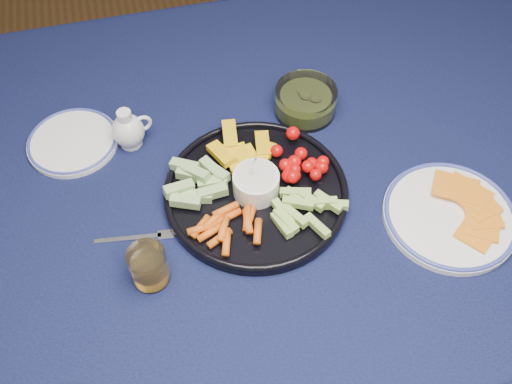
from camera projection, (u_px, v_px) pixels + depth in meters
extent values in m
plane|color=brown|center=(254.00, 316.00, 1.74)|extent=(4.00, 4.00, 0.00)
cylinder|color=#492F18|center=(440.00, 97.00, 1.80)|extent=(0.07, 0.07, 0.70)
cube|color=#492F18|center=(252.00, 168.00, 1.16)|extent=(1.60, 1.00, 0.04)
cube|color=black|center=(252.00, 161.00, 1.14)|extent=(1.66, 1.06, 0.01)
cube|color=black|center=(205.00, 51.00, 1.56)|extent=(1.66, 0.01, 0.30)
cylinder|color=black|center=(256.00, 193.00, 1.08)|extent=(0.35, 0.35, 0.02)
torus|color=black|center=(256.00, 190.00, 1.07)|extent=(0.35, 0.35, 0.01)
cylinder|color=white|center=(256.00, 184.00, 1.05)|extent=(0.09, 0.09, 0.05)
cylinder|color=silver|center=(256.00, 177.00, 1.04)|extent=(0.07, 0.07, 0.01)
cylinder|color=white|center=(131.00, 142.00, 1.16)|extent=(0.04, 0.04, 0.01)
ellipsoid|color=white|center=(128.00, 131.00, 1.13)|extent=(0.06, 0.06, 0.07)
cylinder|color=white|center=(125.00, 117.00, 1.10)|extent=(0.03, 0.03, 0.03)
torus|color=white|center=(142.00, 124.00, 1.13)|extent=(0.04, 0.01, 0.04)
torus|color=#3B44A6|center=(126.00, 122.00, 1.11)|extent=(0.03, 0.03, 0.00)
cylinder|color=silver|center=(305.00, 101.00, 1.19)|extent=(0.13, 0.13, 0.06)
cylinder|color=#505E1B|center=(305.00, 105.00, 1.20)|extent=(0.11, 0.11, 0.03)
cylinder|color=white|center=(449.00, 216.00, 1.05)|extent=(0.24, 0.24, 0.01)
torus|color=#3B44A6|center=(451.00, 214.00, 1.04)|extent=(0.24, 0.24, 0.01)
cylinder|color=silver|center=(149.00, 266.00, 0.95)|extent=(0.07, 0.07, 0.08)
cylinder|color=gold|center=(150.00, 271.00, 0.96)|extent=(0.06, 0.06, 0.04)
cube|color=silver|center=(128.00, 239.00, 1.03)|extent=(0.12, 0.02, 0.00)
cube|color=silver|center=(166.00, 235.00, 1.03)|extent=(0.03, 0.02, 0.00)
cube|color=silver|center=(463.00, 227.00, 1.04)|extent=(0.14, 0.04, 0.00)
cube|color=silver|center=(505.00, 225.00, 1.04)|extent=(0.04, 0.03, 0.00)
cylinder|color=white|center=(73.00, 142.00, 1.16)|extent=(0.18, 0.18, 0.01)
torus|color=#3B44A6|center=(72.00, 140.00, 1.15)|extent=(0.18, 0.18, 0.01)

